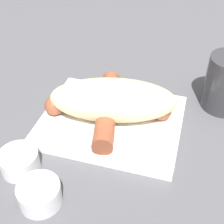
{
  "coord_description": "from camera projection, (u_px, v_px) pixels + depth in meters",
  "views": [
    {
      "loc": [
        0.1,
        -0.36,
        0.34
      ],
      "look_at": [
        0.0,
        0.0,
        0.03
      ],
      "focal_mm": 50.0,
      "sensor_mm": 36.0,
      "label": 1
    }
  ],
  "objects": [
    {
      "name": "condiment_cup_near",
      "position": [
        20.0,
        162.0,
        0.43
      ],
      "size": [
        0.05,
        0.05,
        0.03
      ],
      "color": "silver",
      "rests_on": "ground_plane"
    },
    {
      "name": "food_tray",
      "position": [
        112.0,
        122.0,
        0.5
      ],
      "size": [
        0.22,
        0.17,
        0.02
      ],
      "color": "white",
      "rests_on": "ground_plane"
    },
    {
      "name": "sausage",
      "position": [
        107.0,
        108.0,
        0.49
      ],
      "size": [
        0.2,
        0.17,
        0.03
      ],
      "color": "brown",
      "rests_on": "food_tray"
    },
    {
      "name": "bread_roll",
      "position": [
        111.0,
        99.0,
        0.48
      ],
      "size": [
        0.21,
        0.12,
        0.06
      ],
      "color": "beige",
      "rests_on": "food_tray"
    },
    {
      "name": "condiment_cup_far",
      "position": [
        40.0,
        195.0,
        0.39
      ],
      "size": [
        0.05,
        0.05,
        0.03
      ],
      "color": "silver",
      "rests_on": "ground_plane"
    },
    {
      "name": "pickled_veggies",
      "position": [
        79.0,
        97.0,
        0.53
      ],
      "size": [
        0.07,
        0.07,
        0.0
      ],
      "color": "orange",
      "rests_on": "food_tray"
    },
    {
      "name": "ground_plane",
      "position": [
        112.0,
        126.0,
        0.51
      ],
      "size": [
        3.0,
        3.0,
        0.0
      ],
      "primitive_type": "plane",
      "color": "#4C4C51"
    }
  ]
}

